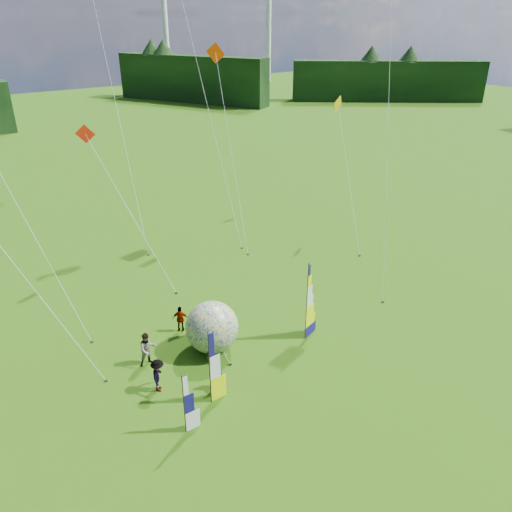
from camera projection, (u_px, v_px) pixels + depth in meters
ground at (322, 382)px, 24.09m from camera, size 220.00×220.00×0.00m
treeline_ring at (327, 312)px, 22.33m from camera, size 210.00×210.00×8.00m
turbine_left at (269, 18)px, 123.55m from camera, size 8.00×1.20×30.00m
turbine_right at (165, 18)px, 115.29m from camera, size 8.00×1.20×30.00m
feather_banner_main at (307, 303)px, 26.33m from camera, size 1.20×0.43×4.48m
side_banner_left at (210, 369)px, 22.04m from camera, size 1.04×0.12×3.74m
side_banner_far at (184, 406)px, 20.58m from camera, size 0.88×0.15×2.91m
bol_inflatable at (212, 327)px, 25.85m from camera, size 3.49×3.49×2.76m
spectator_a at (211, 349)px, 25.09m from camera, size 0.74×0.70×1.69m
spectator_b at (148, 349)px, 24.94m from camera, size 0.92×0.51×1.83m
spectator_c at (158, 375)px, 23.23m from camera, size 0.94×1.14×1.70m
spectator_d at (181, 319)px, 27.66m from camera, size 0.94×0.85×1.54m
camp_chair at (219, 382)px, 23.32m from camera, size 0.61×0.61×1.02m
kite_whale at (206, 94)px, 37.50m from camera, size 7.52×14.37×21.10m
kite_rainbow_delta at (18, 195)px, 25.52m from camera, size 10.58×13.38×15.35m
kite_parafoil at (390, 121)px, 29.45m from camera, size 9.10×10.31×20.60m
small_kite_red at (129, 204)px, 31.97m from camera, size 4.77×10.61×10.02m
small_kite_orange at (231, 144)px, 37.03m from camera, size 6.04×10.76×14.64m
small_kite_yellow at (349, 170)px, 37.45m from camera, size 8.54×10.39×10.83m
small_kite_green at (116, 101)px, 35.94m from camera, size 5.96×12.26×20.70m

